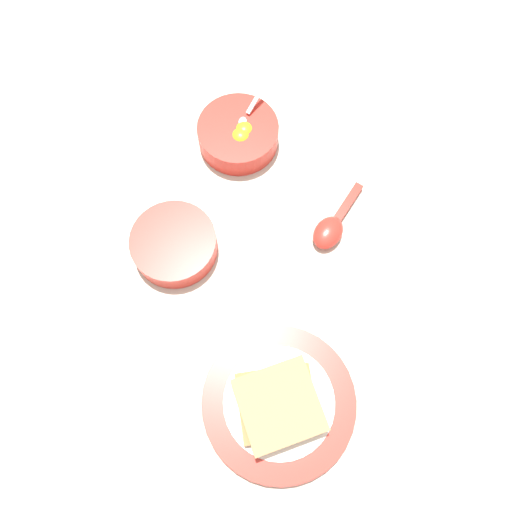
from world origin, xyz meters
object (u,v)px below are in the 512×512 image
Objects in this scene: soup_spoon at (331,228)px; congee_bowl at (173,244)px; egg_bowl at (238,134)px; toast_plate at (278,402)px; toast_sandwich at (277,404)px.

congee_bowl is (-0.08, 0.25, 0.01)m from soup_spoon.
toast_plate is at bearing -161.34° from egg_bowl.
congee_bowl reaches higher than toast_plate.
congee_bowl is (0.21, 0.21, -0.01)m from toast_sandwich.
soup_spoon is (0.29, -0.04, -0.02)m from toast_sandwich.
egg_bowl is at bearing 18.34° from toast_sandwich.
egg_bowl reaches higher than soup_spoon.
toast_sandwich is (-0.44, -0.14, 0.01)m from egg_bowl.
toast_sandwich is 0.30m from congee_bowl.
toast_sandwich reaches higher than congee_bowl.
toast_sandwich is (-0.00, 0.00, 0.02)m from toast_plate.
soup_spoon is (-0.14, -0.18, -0.01)m from egg_bowl.
soup_spoon is at bearing -7.75° from toast_sandwich.
toast_plate is 0.30m from congee_bowl.
toast_plate is at bearing 172.37° from soup_spoon.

